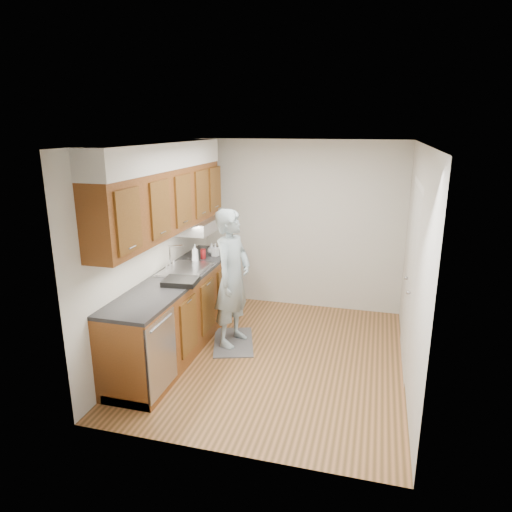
% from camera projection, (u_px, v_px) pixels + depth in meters
% --- Properties ---
extents(floor, '(3.50, 3.50, 0.00)m').
position_uv_depth(floor, '(274.00, 357.00, 5.49)').
color(floor, '#9A643A').
rests_on(floor, ground).
extents(ceiling, '(3.50, 3.50, 0.00)m').
position_uv_depth(ceiling, '(276.00, 143.00, 4.80)').
color(ceiling, white).
rests_on(ceiling, wall_left).
extents(wall_left, '(0.02, 3.50, 2.50)m').
position_uv_depth(wall_left, '(154.00, 248.00, 5.52)').
color(wall_left, beige).
rests_on(wall_left, floor).
extents(wall_right, '(0.02, 3.50, 2.50)m').
position_uv_depth(wall_right, '(415.00, 268.00, 4.77)').
color(wall_right, beige).
rests_on(wall_right, floor).
extents(wall_back, '(3.00, 0.02, 2.50)m').
position_uv_depth(wall_back, '(301.00, 226.00, 6.77)').
color(wall_back, beige).
rests_on(wall_back, floor).
extents(counter, '(0.64, 2.80, 1.30)m').
position_uv_depth(counter, '(180.00, 309.00, 5.65)').
color(counter, brown).
rests_on(counter, floor).
extents(upper_cabinets, '(0.47, 2.80, 1.21)m').
position_uv_depth(upper_cabinets, '(165.00, 191.00, 5.33)').
color(upper_cabinets, brown).
rests_on(upper_cabinets, wall_left).
extents(closet_door, '(0.02, 1.22, 2.05)m').
position_uv_depth(closet_door, '(410.00, 279.00, 5.11)').
color(closet_door, white).
rests_on(closet_door, wall_right).
extents(floor_mat, '(0.72, 0.94, 0.02)m').
position_uv_depth(floor_mat, '(233.00, 342.00, 5.85)').
color(floor_mat, slate).
rests_on(floor_mat, floor).
extents(person, '(0.58, 0.76, 1.95)m').
position_uv_depth(person, '(232.00, 269.00, 5.58)').
color(person, '#8A9FA9').
rests_on(person, floor_mat).
extents(soap_bottle_a, '(0.12, 0.12, 0.24)m').
position_uv_depth(soap_bottle_a, '(195.00, 253.00, 6.02)').
color(soap_bottle_a, silver).
rests_on(soap_bottle_a, counter).
extents(soap_bottle_b, '(0.10, 0.10, 0.18)m').
position_uv_depth(soap_bottle_b, '(215.00, 250.00, 6.30)').
color(soap_bottle_b, silver).
rests_on(soap_bottle_b, counter).
extents(soap_bottle_c, '(0.16, 0.16, 0.16)m').
position_uv_depth(soap_bottle_c, '(212.00, 249.00, 6.39)').
color(soap_bottle_c, silver).
rests_on(soap_bottle_c, counter).
extents(soda_can, '(0.09, 0.09, 0.13)m').
position_uv_depth(soda_can, '(203.00, 254.00, 6.19)').
color(soda_can, red).
rests_on(soda_can, counter).
extents(dish_rack, '(0.41, 0.36, 0.06)m').
position_uv_depth(dish_rack, '(181.00, 281.00, 5.20)').
color(dish_rack, black).
rests_on(dish_rack, counter).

